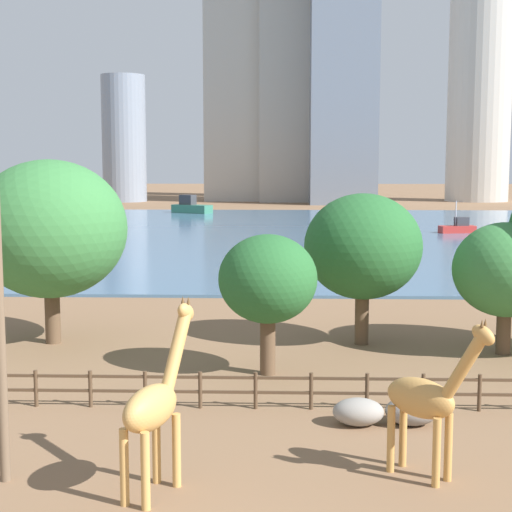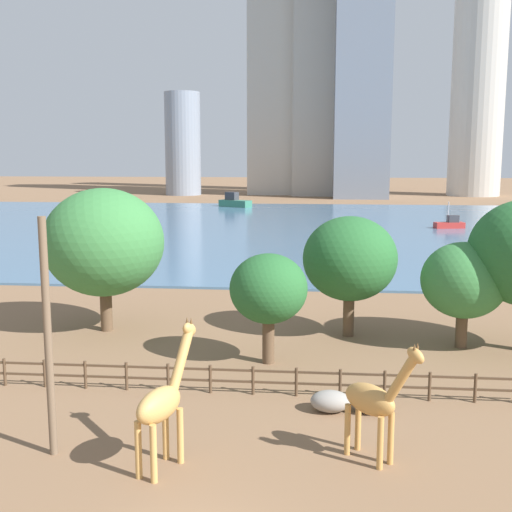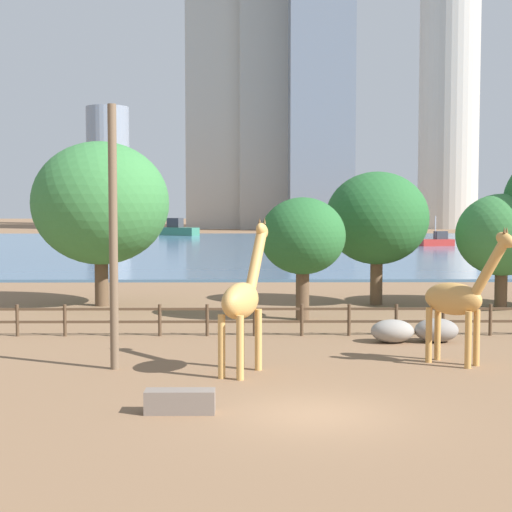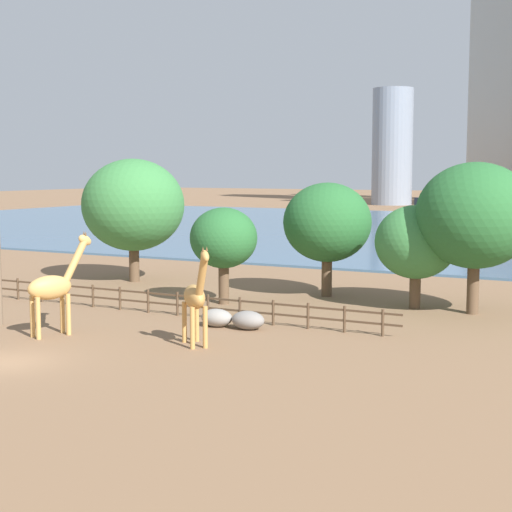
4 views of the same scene
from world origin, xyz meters
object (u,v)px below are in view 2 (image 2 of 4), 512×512
Objects in this scene: tree_left_large at (350,259)px; boat_sailboat at (234,202)px; boulder_by_pole at (330,401)px; tree_right_tall at (269,289)px; utility_pole at (48,338)px; boat_ferry at (450,224)px; tree_right_small at (104,243)px; boulder_near_fence at (372,402)px; giraffe_tall at (162,403)px; giraffe_companion at (374,401)px; tree_center_broad at (464,281)px.

boat_sailboat is at bearing 101.68° from tree_left_large.
tree_left_large is 91.71m from boat_sailboat.
tree_right_tall reaches higher than boulder_by_pole.
utility_pole is 106.30m from boat_sailboat.
utility_pole is 77.32m from boat_ferry.
tree_right_tall reaches higher than boat_sailboat.
tree_right_tall is (6.87, 10.86, -0.42)m from utility_pole.
tree_right_small is (-3.41, 16.02, 1.13)m from utility_pole.
tree_right_tall is (-4.81, 5.97, 3.40)m from boulder_near_fence.
tree_left_large is 0.82× the size of tree_right_small.
giraffe_tall is 18.41m from tree_left_large.
tree_left_large is at bearing 133.78° from giraffe_companion.
tree_left_large is at bearing 61.35° from boat_ferry.
boulder_near_fence is 19.39m from tree_right_small.
boulder_by_pole is (-1.39, 4.23, -1.76)m from giraffe_companion.
giraffe_tall is 0.83× the size of tree_center_broad.
boat_ferry is (31.38, 55.98, -4.57)m from tree_right_small.
tree_right_small is at bearing 143.57° from boulder_near_fence.
giraffe_tall is 0.57× the size of tree_right_small.
tree_right_tall is at bearing 116.87° from boulder_by_pole.
boulder_by_pole is (-1.74, -0.10, -0.01)m from boulder_near_fence.
tree_center_broad is (5.63, 9.65, 3.32)m from boulder_near_fence.
giraffe_tall is 0.57× the size of utility_pole.
boulder_by_pole is at bearing -96.18° from tree_left_large.
giraffe_companion is at bearing -46.36° from tree_right_small.
boat_sailboat is at bearing 100.67° from boulder_near_fence.
giraffe_companion is 107.08m from boat_sailboat.
utility_pole is 22.61m from tree_center_broad.
tree_right_tall reaches higher than giraffe_tall.
giraffe_tall is 11.89m from tree_right_tall.
tree_right_tall is 1.30× the size of boat_ferry.
giraffe_tall is 18.55m from tree_right_small.
tree_left_large is 1.25× the size of tree_right_tall.
giraffe_tall is at bearing -65.51° from tree_right_small.
utility_pole reaches higher than boulder_by_pole.
tree_right_small is at bearing 176.86° from giraffe_companion.
tree_right_tall is at bearing -128.68° from tree_left_large.
boulder_by_pole is 18.13m from tree_right_small.
giraffe_companion is 0.54× the size of tree_right_small.
tree_left_large is at bearing 83.82° from boulder_by_pole.
utility_pole is 0.99× the size of tree_right_small.
boat_sailboat is at bearing 98.51° from tree_right_tall.
giraffe_companion is at bearing -71.74° from boulder_by_pole.
tree_center_broad reaches higher than giraffe_companion.
boulder_near_fence is (0.34, 4.33, -1.75)m from giraffe_companion.
boulder_by_pole is 102.68m from boat_sailboat.
tree_right_tall reaches higher than boat_ferry.
giraffe_tall is 9.50m from boulder_near_fence.
boat_sailboat is (-7.37, 106.00, -3.09)m from utility_pole.
utility_pole is 11.68m from boulder_by_pole.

